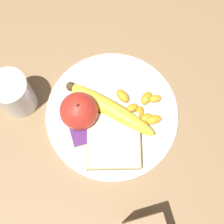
# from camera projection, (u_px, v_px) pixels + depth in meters

# --- Properties ---
(ground_plane) EXTENTS (3.00, 3.00, 0.00)m
(ground_plane) POSITION_uv_depth(u_px,v_px,m) (112.00, 116.00, 0.76)
(ground_plane) COLOR olive
(plate) EXTENTS (0.27, 0.27, 0.01)m
(plate) POSITION_uv_depth(u_px,v_px,m) (112.00, 115.00, 0.76)
(plate) COLOR silver
(plate) RESTS_ON ground_plane
(juice_glass) EXTENTS (0.07, 0.07, 0.11)m
(juice_glass) POSITION_uv_depth(u_px,v_px,m) (15.00, 95.00, 0.72)
(juice_glass) COLOR silver
(juice_glass) RESTS_ON ground_plane
(apple) EXTENTS (0.07, 0.07, 0.08)m
(apple) POSITION_uv_depth(u_px,v_px,m) (79.00, 111.00, 0.72)
(apple) COLOR red
(apple) RESTS_ON plate
(banana) EXTENTS (0.17, 0.16, 0.03)m
(banana) POSITION_uv_depth(u_px,v_px,m) (109.00, 109.00, 0.74)
(banana) COLOR yellow
(banana) RESTS_ON plate
(bread_slice) EXTENTS (0.13, 0.13, 0.02)m
(bread_slice) POSITION_uv_depth(u_px,v_px,m) (113.00, 141.00, 0.73)
(bread_slice) COLOR tan
(bread_slice) RESTS_ON plate
(fork) EXTENTS (0.14, 0.16, 0.00)m
(fork) POSITION_uv_depth(u_px,v_px,m) (108.00, 108.00, 0.75)
(fork) COLOR silver
(fork) RESTS_ON plate
(jam_packet) EXTENTS (0.04, 0.03, 0.02)m
(jam_packet) POSITION_uv_depth(u_px,v_px,m) (80.00, 135.00, 0.73)
(jam_packet) COLOR silver
(jam_packet) RESTS_ON plate
(orange_segment_0) EXTENTS (0.02, 0.03, 0.02)m
(orange_segment_0) POSITION_uv_depth(u_px,v_px,m) (145.00, 118.00, 0.74)
(orange_segment_0) COLOR orange
(orange_segment_0) RESTS_ON plate
(orange_segment_1) EXTENTS (0.03, 0.04, 0.02)m
(orange_segment_1) POSITION_uv_depth(u_px,v_px,m) (146.00, 98.00, 0.75)
(orange_segment_1) COLOR orange
(orange_segment_1) RESTS_ON plate
(orange_segment_2) EXTENTS (0.02, 0.03, 0.02)m
(orange_segment_2) POSITION_uv_depth(u_px,v_px,m) (155.00, 99.00, 0.75)
(orange_segment_2) COLOR orange
(orange_segment_2) RESTS_ON plate
(orange_segment_3) EXTENTS (0.03, 0.03, 0.01)m
(orange_segment_3) POSITION_uv_depth(u_px,v_px,m) (139.00, 112.00, 0.75)
(orange_segment_3) COLOR orange
(orange_segment_3) RESTS_ON plate
(orange_segment_4) EXTENTS (0.04, 0.03, 0.02)m
(orange_segment_4) POSITION_uv_depth(u_px,v_px,m) (123.00, 96.00, 0.75)
(orange_segment_4) COLOR orange
(orange_segment_4) RESTS_ON plate
(orange_segment_5) EXTENTS (0.02, 0.03, 0.02)m
(orange_segment_5) POSITION_uv_depth(u_px,v_px,m) (154.00, 120.00, 0.74)
(orange_segment_5) COLOR orange
(orange_segment_5) RESTS_ON plate
(orange_segment_6) EXTENTS (0.02, 0.03, 0.02)m
(orange_segment_6) POSITION_uv_depth(u_px,v_px,m) (132.00, 109.00, 0.75)
(orange_segment_6) COLOR orange
(orange_segment_6) RESTS_ON plate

